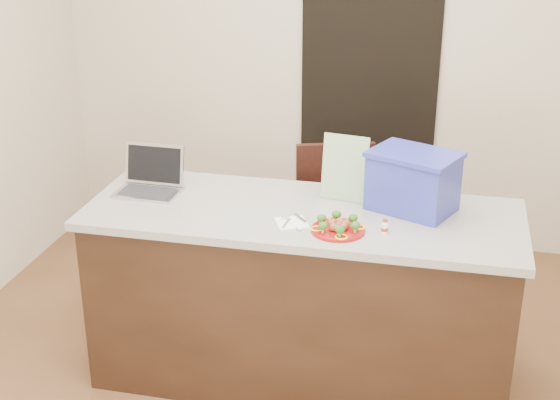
% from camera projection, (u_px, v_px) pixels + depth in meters
% --- Properties ---
extents(room_shell, '(4.00, 4.00, 4.00)m').
position_uv_depth(room_shell, '(292.00, 77.00, 3.18)').
color(room_shell, white).
rests_on(room_shell, ground).
extents(doorway, '(0.90, 0.02, 2.00)m').
position_uv_depth(doorway, '(368.00, 100.00, 5.18)').
color(doorway, black).
rests_on(doorway, ground).
extents(island, '(2.06, 0.76, 0.92)m').
position_uv_depth(island, '(301.00, 296.00, 3.85)').
color(island, black).
rests_on(island, ground).
extents(plate, '(0.24, 0.24, 0.02)m').
position_uv_depth(plate, '(338.00, 230.00, 3.45)').
color(plate, maroon).
rests_on(plate, island).
extents(meatballs, '(0.10, 0.10, 0.04)m').
position_uv_depth(meatballs, '(339.00, 225.00, 3.45)').
color(meatballs, brown).
rests_on(meatballs, plate).
extents(broccoli, '(0.20, 0.20, 0.04)m').
position_uv_depth(broccoli, '(338.00, 222.00, 3.44)').
color(broccoli, '#204713').
rests_on(broccoli, plate).
extents(pepper_rings, '(0.24, 0.24, 0.01)m').
position_uv_depth(pepper_rings, '(338.00, 228.00, 3.45)').
color(pepper_rings, yellow).
rests_on(pepper_rings, plate).
extents(napkin, '(0.18, 0.18, 0.01)m').
position_uv_depth(napkin, '(292.00, 223.00, 3.54)').
color(napkin, white).
rests_on(napkin, island).
extents(fork, '(0.03, 0.13, 0.00)m').
position_uv_depth(fork, '(288.00, 221.00, 3.55)').
color(fork, '#B6B5BA').
rests_on(fork, napkin).
extents(knife, '(0.08, 0.17, 0.01)m').
position_uv_depth(knife, '(297.00, 223.00, 3.52)').
color(knife, white).
rests_on(knife, napkin).
extents(yogurt_bottle, '(0.03, 0.03, 0.06)m').
position_uv_depth(yogurt_bottle, '(385.00, 228.00, 3.43)').
color(yogurt_bottle, white).
rests_on(yogurt_bottle, island).
extents(laptop, '(0.32, 0.25, 0.22)m').
position_uv_depth(laptop, '(151.00, 179.00, 3.90)').
color(laptop, '#B6B6BB').
rests_on(laptop, island).
extents(leaflet, '(0.23, 0.08, 0.32)m').
position_uv_depth(leaflet, '(345.00, 168.00, 3.74)').
color(leaflet, silver).
rests_on(leaflet, island).
extents(blue_box, '(0.47, 0.42, 0.29)m').
position_uv_depth(blue_box, '(413.00, 181.00, 3.63)').
color(blue_box, '#2A329A').
rests_on(blue_box, island).
extents(chair, '(0.56, 0.57, 1.00)m').
position_uv_depth(chair, '(331.00, 222.00, 4.40)').
color(chair, black).
rests_on(chair, ground).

